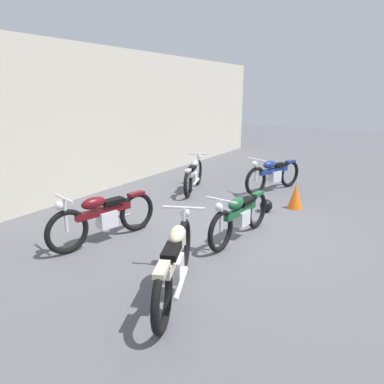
# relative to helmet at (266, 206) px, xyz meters

# --- Properties ---
(ground_plane) EXTENTS (40.00, 40.00, 0.00)m
(ground_plane) POSITION_rel_helmet_xyz_m (-1.20, 0.13, -0.14)
(ground_plane) COLOR #56565B
(building_wall) EXTENTS (18.00, 0.30, 3.55)m
(building_wall) POSITION_rel_helmet_xyz_m (-1.20, 4.31, 1.64)
(building_wall) COLOR beige
(building_wall) RESTS_ON ground_plane
(helmet) EXTENTS (0.27, 0.27, 0.27)m
(helmet) POSITION_rel_helmet_xyz_m (0.00, 0.00, 0.00)
(helmet) COLOR black
(helmet) RESTS_ON ground_plane
(traffic_cone) EXTENTS (0.32, 0.32, 0.55)m
(traffic_cone) POSITION_rel_helmet_xyz_m (0.57, -0.45, 0.14)
(traffic_cone) COLOR orange
(traffic_cone) RESTS_ON ground_plane
(motorcycle_maroon) EXTENTS (2.04, 0.70, 0.93)m
(motorcycle_maroon) POSITION_rel_helmet_xyz_m (-2.93, 1.78, 0.31)
(motorcycle_maroon) COLOR black
(motorcycle_maroon) RESTS_ON ground_plane
(motorcycle_green) EXTENTS (1.95, 0.54, 0.87)m
(motorcycle_green) POSITION_rel_helmet_xyz_m (-1.60, -0.12, 0.29)
(motorcycle_green) COLOR black
(motorcycle_green) RESTS_ON ground_plane
(motorcycle_cream) EXTENTS (1.96, 1.02, 0.95)m
(motorcycle_cream) POSITION_rel_helmet_xyz_m (-3.61, -0.17, 0.32)
(motorcycle_cream) COLOR black
(motorcycle_cream) RESTS_ON ground_plane
(motorcycle_blue) EXTENTS (1.94, 0.89, 0.91)m
(motorcycle_blue) POSITION_rel_helmet_xyz_m (1.65, 0.46, 0.30)
(motorcycle_blue) COLOR black
(motorcycle_blue) RESTS_ON ground_plane
(motorcycle_silver) EXTENTS (1.86, 0.85, 0.87)m
(motorcycle_silver) POSITION_rel_helmet_xyz_m (0.60, 2.20, 0.29)
(motorcycle_silver) COLOR black
(motorcycle_silver) RESTS_ON ground_plane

